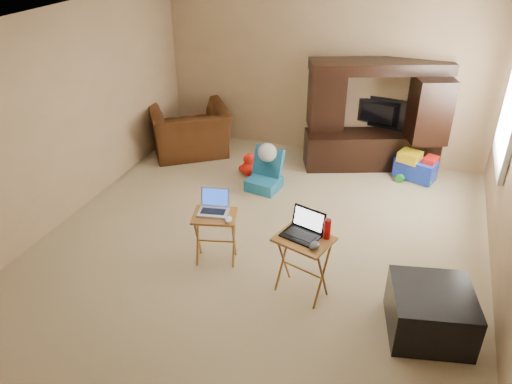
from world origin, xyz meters
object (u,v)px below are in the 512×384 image
at_px(television, 376,114).
at_px(mouse_left, 228,220).
at_px(recliner, 190,131).
at_px(tray_table_left, 216,238).
at_px(entertainment_center, 375,116).
at_px(laptop_right, 301,226).
at_px(child_rocker, 264,171).
at_px(push_toy, 416,166).
at_px(mouse_right, 314,246).
at_px(ottoman, 430,312).
at_px(laptop_left, 213,203).
at_px(water_bottle, 327,229).
at_px(tray_table_right, 302,266).
at_px(plush_toy, 249,164).

bearing_deg(television, mouse_left, 80.98).
xyz_separation_m(recliner, tray_table_left, (1.52, -2.42, -0.08)).
height_order(entertainment_center, laptop_right, entertainment_center).
bearing_deg(entertainment_center, child_rocker, -157.19).
relative_size(entertainment_center, child_rocker, 3.48).
bearing_deg(push_toy, recliner, -155.86).
distance_m(entertainment_center, tray_table_left, 3.23).
bearing_deg(child_rocker, mouse_left, -73.87).
bearing_deg(tray_table_left, mouse_right, -30.24).
bearing_deg(ottoman, tray_table_left, 172.13).
height_order(laptop_left, laptop_right, laptop_right).
distance_m(entertainment_center, water_bottle, 3.07).
relative_size(recliner, push_toy, 2.03).
distance_m(tray_table_left, tray_table_right, 1.05).
height_order(child_rocker, plush_toy, child_rocker).
bearing_deg(plush_toy, laptop_right, -58.12).
xyz_separation_m(laptop_left, mouse_right, (1.19, -0.35, -0.02)).
bearing_deg(recliner, mouse_right, 98.40).
bearing_deg(television, child_rocker, 57.31).
bearing_deg(mouse_right, recliner, 134.45).
bearing_deg(water_bottle, laptop_right, -165.96).
xyz_separation_m(television, recliner, (-2.74, -0.72, -0.39)).
relative_size(ottoman, mouse_left, 5.91).
bearing_deg(water_bottle, laptop_left, 173.37).
bearing_deg(tray_table_right, push_toy, 90.14).
relative_size(television, child_rocker, 1.45).
xyz_separation_m(plush_toy, push_toy, (2.28, 0.71, 0.04)).
height_order(mouse_left, water_bottle, water_bottle).
distance_m(ottoman, tray_table_left, 2.29).
distance_m(push_toy, water_bottle, 2.97).
relative_size(recliner, plush_toy, 3.25).
xyz_separation_m(push_toy, mouse_right, (-0.75, -3.04, 0.49)).
xyz_separation_m(television, laptop_right, (-0.23, -3.32, 0.02)).
bearing_deg(child_rocker, plush_toy, 146.43).
bearing_deg(recliner, laptop_left, 85.97).
distance_m(child_rocker, mouse_left, 1.83).
bearing_deg(water_bottle, entertainment_center, 90.13).
bearing_deg(television, water_bottle, 98.92).
bearing_deg(tray_table_right, laptop_left, -175.24).
bearing_deg(recliner, television, 158.72).
relative_size(entertainment_center, push_toy, 3.42).
bearing_deg(laptop_right, ottoman, 9.89).
distance_m(child_rocker, laptop_right, 2.21).
bearing_deg(ottoman, plush_toy, 138.58).
height_order(plush_toy, mouse_left, mouse_left).
bearing_deg(child_rocker, laptop_right, -52.64).
distance_m(tray_table_left, mouse_left, 0.38).
distance_m(push_toy, mouse_right, 3.17).
bearing_deg(laptop_right, push_toy, 88.51).
distance_m(ottoman, laptop_right, 1.40).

